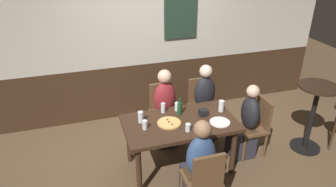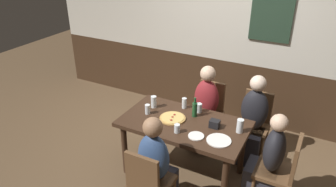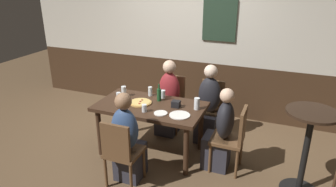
{
  "view_description": "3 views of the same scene",
  "coord_description": "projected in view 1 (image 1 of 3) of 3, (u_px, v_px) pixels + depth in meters",
  "views": [
    {
      "loc": [
        -1.16,
        -3.24,
        2.9
      ],
      "look_at": [
        -0.13,
        0.13,
        1.11
      ],
      "focal_mm": 33.18,
      "sensor_mm": 36.0,
      "label": 1
    },
    {
      "loc": [
        1.31,
        -2.89,
        2.71
      ],
      "look_at": [
        -0.21,
        -0.01,
        1.07
      ],
      "focal_mm": 34.11,
      "sensor_mm": 36.0,
      "label": 2
    },
    {
      "loc": [
        1.65,
        -3.47,
        2.42
      ],
      "look_at": [
        0.24,
        0.04,
        0.93
      ],
      "focal_mm": 32.73,
      "sensor_mm": 36.0,
      "label": 3
    }
  ],
  "objects": [
    {
      "name": "pint_glass_pale",
      "position": [
        177.0,
        107.0,
        4.29
      ],
      "size": [
        0.07,
        0.07,
        0.11
      ],
      "color": "silver",
      "rests_on": "dining_table"
    },
    {
      "name": "person_head_east",
      "position": [
        245.0,
        127.0,
        4.43
      ],
      "size": [
        0.37,
        0.34,
        1.12
      ],
      "color": "#2D2D38",
      "rests_on": "ground_plane"
    },
    {
      "name": "chair_head_east",
      "position": [
        256.0,
        124.0,
        4.46
      ],
      "size": [
        0.4,
        0.4,
        0.88
      ],
      "color": "brown",
      "rests_on": "ground_plane"
    },
    {
      "name": "person_right_far",
      "position": [
        205.0,
        107.0,
        4.89
      ],
      "size": [
        0.34,
        0.37,
        1.19
      ],
      "color": "#2D2D38",
      "rests_on": "ground_plane"
    },
    {
      "name": "pint_glass_stout",
      "position": [
        141.0,
        118.0,
        4.01
      ],
      "size": [
        0.07,
        0.07,
        0.15
      ],
      "color": "silver",
      "rests_on": "dining_table"
    },
    {
      "name": "highball_clear",
      "position": [
        221.0,
        107.0,
        4.26
      ],
      "size": [
        0.08,
        0.08,
        0.16
      ],
      "color": "silver",
      "rests_on": "dining_table"
    },
    {
      "name": "beer_glass_half",
      "position": [
        145.0,
        125.0,
        3.87
      ],
      "size": [
        0.06,
        0.06,
        0.12
      ],
      "color": "silver",
      "rests_on": "dining_table"
    },
    {
      "name": "chair_mid_far",
      "position": [
        163.0,
        108.0,
        4.86
      ],
      "size": [
        0.4,
        0.4,
        0.88
      ],
      "color": "brown",
      "rests_on": "ground_plane"
    },
    {
      "name": "ground_plane",
      "position": [
        179.0,
        166.0,
        4.38
      ],
      "size": [
        12.0,
        12.0,
        0.0
      ],
      "primitive_type": "plane",
      "color": "brown"
    },
    {
      "name": "side_bar_table",
      "position": [
        313.0,
        113.0,
        4.49
      ],
      "size": [
        0.56,
        0.56,
        1.05
      ],
      "color": "black",
      "rests_on": "ground_plane"
    },
    {
      "name": "chair_mid_near",
      "position": [
        204.0,
        178.0,
        3.45
      ],
      "size": [
        0.4,
        0.4,
        0.88
      ],
      "color": "brown",
      "rests_on": "ground_plane"
    },
    {
      "name": "pizza",
      "position": [
        169.0,
        123.0,
        4.0
      ],
      "size": [
        0.31,
        0.31,
        0.03
      ],
      "color": "tan",
      "rests_on": "dining_table"
    },
    {
      "name": "wall_back",
      "position": [
        149.0,
        43.0,
        5.2
      ],
      "size": [
        6.4,
        0.13,
        2.6
      ],
      "color": "#3D2819",
      "rests_on": "ground_plane"
    },
    {
      "name": "dining_table",
      "position": [
        180.0,
        128.0,
        4.09
      ],
      "size": [
        1.47,
        0.82,
        0.74
      ],
      "color": "#382316",
      "rests_on": "ground_plane"
    },
    {
      "name": "plate_white_small",
      "position": [
        203.0,
        127.0,
        3.93
      ],
      "size": [
        0.18,
        0.18,
        0.01
      ],
      "primitive_type": "cylinder",
      "color": "white",
      "rests_on": "dining_table"
    },
    {
      "name": "condiment_caddy",
      "position": [
        203.0,
        113.0,
        4.17
      ],
      "size": [
        0.11,
        0.09,
        0.09
      ],
      "primitive_type": "cube",
      "color": "black",
      "rests_on": "dining_table"
    },
    {
      "name": "beer_bottle_green",
      "position": [
        180.0,
        108.0,
        4.17
      ],
      "size": [
        0.06,
        0.06,
        0.25
      ],
      "color": "#194723",
      "rests_on": "dining_table"
    },
    {
      "name": "beer_glass_tall",
      "position": [
        163.0,
        108.0,
        4.24
      ],
      "size": [
        0.06,
        0.06,
        0.14
      ],
      "color": "silver",
      "rests_on": "dining_table"
    },
    {
      "name": "person_mid_far",
      "position": [
        166.0,
        113.0,
        4.72
      ],
      "size": [
        0.34,
        0.37,
        1.19
      ],
      "color": "#2D2D38",
      "rests_on": "ground_plane"
    },
    {
      "name": "chair_right_far",
      "position": [
        201.0,
        102.0,
        5.03
      ],
      "size": [
        0.4,
        0.4,
        0.88
      ],
      "color": "brown",
      "rests_on": "ground_plane"
    },
    {
      "name": "plate_white_large",
      "position": [
        220.0,
        122.0,
        4.03
      ],
      "size": [
        0.27,
        0.27,
        0.01
      ],
      "primitive_type": "cylinder",
      "color": "white",
      "rests_on": "dining_table"
    },
    {
      "name": "person_mid_near",
      "position": [
        198.0,
        169.0,
        3.59
      ],
      "size": [
        0.34,
        0.37,
        1.17
      ],
      "color": "#2D2D38",
      "rests_on": "ground_plane"
    },
    {
      "name": "tumbler_short",
      "position": [
        188.0,
        128.0,
        3.83
      ],
      "size": [
        0.06,
        0.06,
        0.1
      ],
      "color": "silver",
      "rests_on": "dining_table"
    }
  ]
}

